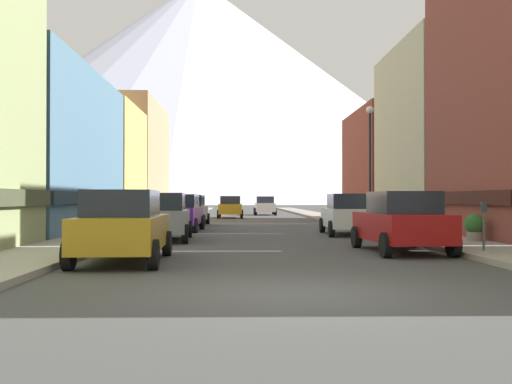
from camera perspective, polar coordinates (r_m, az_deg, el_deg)
name	(u,v)px	position (r m, az deg, el deg)	size (l,w,h in m)	color
ground_plane	(297,294)	(10.01, 3.93, -9.67)	(400.00, 400.00, 0.00)	#404040
sidewalk_left	(168,219)	(45.17, -8.45, -2.53)	(2.50, 100.00, 0.15)	gray
sidewalk_right	(333,218)	(45.44, 7.42, -2.52)	(2.50, 100.00, 0.15)	gray
storefront_left_2	(76,167)	(40.05, -16.88, 2.33)	(8.15, 8.45, 7.53)	#D8B259
storefront_left_3	(118,163)	(50.85, -13.08, 2.74)	(7.22, 13.27, 9.43)	tan
storefront_right_2	(486,140)	(34.64, 21.14, 4.66)	(10.19, 9.88, 9.82)	beige
storefront_right_3	(421,168)	(44.80, 15.53, 2.26)	(9.93, 10.89, 7.93)	brown
car_left_0	(123,226)	(14.99, -12.61, -3.19)	(2.17, 4.45, 1.78)	#B28419
car_left_1	(162,217)	(22.50, -8.95, -2.34)	(2.22, 4.47, 1.78)	slate
car_left_2	(180,212)	(29.12, -7.30, -1.96)	(2.21, 4.47, 1.78)	#591E72
car_left_3	(190,210)	(35.08, -6.36, -1.73)	(2.17, 4.45, 1.78)	slate
car_right_0	(401,222)	(17.94, 13.72, -2.77)	(2.21, 4.47, 1.78)	#9E1111
car_right_1	(348,214)	(26.14, 8.79, -2.10)	(2.16, 4.45, 1.78)	silver
car_driving_0	(230,207)	(48.68, -2.47, -1.43)	(2.06, 4.40, 1.78)	#B28419
car_driving_1	(265,206)	(56.96, 0.85, -1.31)	(2.06, 4.40, 1.78)	silver
parking_meter_near	(484,219)	(17.45, 20.96, -2.43)	(0.14, 0.10, 1.33)	#595960
potted_plant_0	(409,219)	(28.66, 14.43, -2.52)	(0.57, 0.57, 0.83)	brown
potted_plant_1	(475,226)	(21.38, 20.20, -3.10)	(0.68, 0.68, 0.92)	gray
pedestrian_0	(144,211)	(34.15, -10.63, -1.82)	(0.36, 0.36, 1.56)	#333338
streetlamp_right	(370,148)	(29.08, 10.86, 4.14)	(0.36, 0.36, 5.86)	black
mountain_backdrop	(198,91)	(274.83, -5.53, 9.63)	(256.08, 256.08, 101.05)	silver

